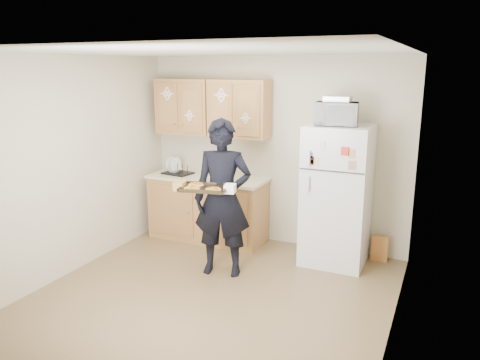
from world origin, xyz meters
name	(u,v)px	position (x,y,z in m)	size (l,w,h in m)	color
floor	(213,295)	(0.00, 0.00, 0.00)	(3.60, 3.60, 0.00)	brown
ceiling	(209,52)	(0.00, 0.00, 2.50)	(3.60, 3.60, 0.00)	silver
wall_back	(274,152)	(0.00, 1.80, 1.25)	(3.60, 0.04, 2.50)	#BEB49A
wall_front	(84,240)	(0.00, -1.80, 1.25)	(3.60, 0.04, 2.50)	#BEB49A
wall_left	(73,166)	(-1.80, 0.00, 1.25)	(0.04, 3.60, 2.50)	#BEB49A
wall_right	(400,202)	(1.80, 0.00, 1.25)	(0.04, 3.60, 2.50)	#BEB49A
refrigerator	(337,195)	(0.95, 1.43, 0.85)	(0.75, 0.70, 1.70)	silver
base_cabinet	(208,209)	(-0.85, 1.48, 0.43)	(1.60, 0.60, 0.86)	olive
countertop	(207,178)	(-0.85, 1.48, 0.88)	(1.64, 0.64, 0.04)	beige
upper_cab_left	(186,107)	(-1.25, 1.61, 1.83)	(0.80, 0.33, 0.75)	olive
upper_cab_right	(239,109)	(-0.43, 1.61, 1.83)	(0.80, 0.33, 0.75)	olive
cereal_box	(380,249)	(1.47, 1.67, 0.16)	(0.20, 0.07, 0.32)	#EDAB53
person	(223,198)	(-0.16, 0.57, 0.90)	(0.66, 0.43, 1.81)	black
baking_tray	(204,188)	(-0.23, 0.27, 1.09)	(0.50, 0.37, 0.04)	black
pizza_front_left	(192,188)	(-0.33, 0.16, 1.10)	(0.17, 0.17, 0.02)	#D55D1A
pizza_front_right	(213,189)	(-0.10, 0.22, 1.10)	(0.17, 0.17, 0.02)	#D55D1A
pizza_back_left	(196,184)	(-0.37, 0.33, 1.10)	(0.17, 0.17, 0.02)	#D55D1A
microwave	(337,114)	(0.91, 1.38, 1.83)	(0.48, 0.33, 0.27)	silver
foil_pan	(338,99)	(0.91, 1.41, 2.00)	(0.30, 0.21, 0.06)	#B1B1B8
dish_rack	(178,168)	(-1.30, 1.45, 0.98)	(0.39, 0.29, 0.15)	black
bowl	(174,170)	(-1.36, 1.45, 0.95)	(0.21, 0.21, 0.05)	silver
soap_bottle	(228,174)	(-0.47, 1.36, 1.00)	(0.09, 0.09, 0.20)	silver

